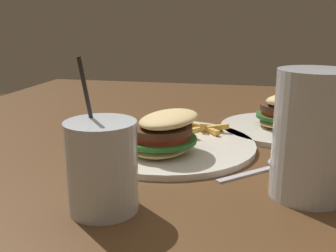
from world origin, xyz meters
name	(u,v)px	position (x,y,z in m)	size (l,w,h in m)	color
dining_table	(227,198)	(0.00, 0.00, 0.67)	(1.42, 1.38, 0.76)	brown
meal_plate_near	(167,138)	(0.02, -0.11, 0.78)	(0.31, 0.31, 0.08)	silver
beer_glass	(311,140)	(0.16, 0.11, 0.83)	(0.09, 0.09, 0.16)	silver
juice_glass	(102,170)	(0.25, -0.13, 0.81)	(0.08, 0.08, 0.18)	silver
spoon	(278,163)	(0.06, 0.08, 0.76)	(0.12, 0.12, 0.01)	silver
meal_plate_far	(283,120)	(-0.15, 0.10, 0.78)	(0.25, 0.25, 0.08)	silver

